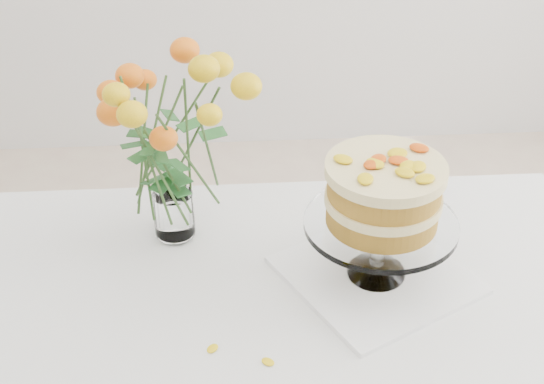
{
  "coord_description": "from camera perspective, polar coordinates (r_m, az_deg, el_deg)",
  "views": [
    {
      "loc": [
        -0.08,
        -1.11,
        1.77
      ],
      "look_at": [
        0.01,
        0.17,
        0.92
      ],
      "focal_mm": 50.0,
      "sensor_mm": 36.0,
      "label": 1
    }
  ],
  "objects": [
    {
      "name": "table",
      "position": [
        1.56,
        0.13,
        -11.07
      ],
      "size": [
        1.43,
        0.93,
        0.76
      ],
      "color": "tan",
      "rests_on": "ground"
    },
    {
      "name": "stray_petal_a",
      "position": [
        1.43,
        -4.5,
        -11.68
      ],
      "size": [
        0.03,
        0.02,
        0.0
      ],
      "primitive_type": "ellipsoid",
      "color": "yellow",
      "rests_on": "table"
    },
    {
      "name": "napkin",
      "position": [
        1.59,
        7.81,
        -6.23
      ],
      "size": [
        0.45,
        0.45,
        0.01
      ],
      "primitive_type": "cube",
      "rotation": [
        0.0,
        0.0,
        0.49
      ],
      "color": "white",
      "rests_on": "table"
    },
    {
      "name": "cake_stand",
      "position": [
        1.48,
        8.37,
        -0.56
      ],
      "size": [
        0.31,
        0.31,
        0.27
      ],
      "rotation": [
        0.0,
        0.0,
        -0.24
      ],
      "color": "white",
      "rests_on": "napkin"
    },
    {
      "name": "stray_petal_b",
      "position": [
        1.4,
        -0.31,
        -12.68
      ],
      "size": [
        0.03,
        0.02,
        0.0
      ],
      "primitive_type": "ellipsoid",
      "color": "yellow",
      "rests_on": "table"
    },
    {
      "name": "rose_vase",
      "position": [
        1.56,
        -7.92,
        4.42
      ],
      "size": [
        0.37,
        0.37,
        0.44
      ],
      "rotation": [
        0.0,
        0.0,
        -0.32
      ],
      "color": "white",
      "rests_on": "table"
    }
  ]
}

